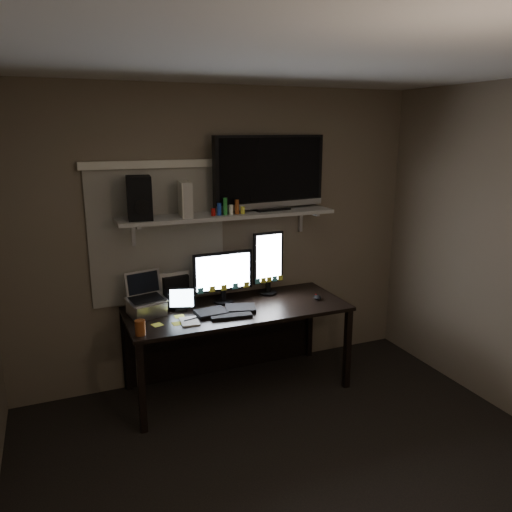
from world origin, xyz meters
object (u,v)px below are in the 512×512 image
tablet (181,299)px  game_console (184,199)px  mouse (317,297)px  desk (233,322)px  laptop (146,296)px  cup (140,328)px  monitor_landscape (223,277)px  keyboard (226,310)px  speaker (139,198)px  monitor_portrait (268,263)px  tv (270,173)px

tablet → game_console: bearing=66.0°
mouse → desk: bearing=-179.0°
laptop → cup: laptop is taller
monitor_landscape → laptop: monitor_landscape is taller
monitor_landscape → tablet: (-0.37, -0.05, -0.13)m
keyboard → laptop: bearing=169.8°
laptop → speaker: 0.75m
game_console → keyboard: bearing=-41.5°
monitor_landscape → mouse: bearing=-17.7°
keyboard → mouse: size_ratio=5.01×
speaker → mouse: bearing=-3.5°
monitor_landscape → monitor_portrait: (0.44, 0.07, 0.06)m
monitor_portrait → tv: tv is taller
monitor_landscape → cup: 0.89m
tablet → laptop: laptop is taller
desk → speaker: size_ratio=5.49×
game_console → speaker: 0.35m
cup → game_console: (0.47, 0.45, 0.83)m
tablet → cup: bearing=-118.5°
desk → game_console: game_console is taller
tablet → tv: (0.83, 0.14, 0.96)m
desk → cup: 0.95m
mouse → tv: tv is taller
tv → game_console: 0.78m
cup → speaker: bearing=75.1°
keyboard → speaker: bearing=163.0°
desk → laptop: size_ratio=5.51×
mouse → speaker: 1.70m
monitor_portrait → game_console: bearing=178.8°
monitor_landscape → speaker: (-0.65, 0.03, 0.69)m
cup → keyboard: bearing=15.3°
mouse → monitor_landscape: bearing=-179.5°
laptop → mouse: bearing=-20.2°
mouse → keyboard: bearing=-163.3°
keyboard → cup: bearing=-158.6°
monitor_landscape → cup: size_ratio=4.68×
tv → game_console: size_ratio=3.78×
monitor_portrait → cup: monitor_portrait is taller
monitor_portrait → desk: bearing=-169.4°
mouse → tv: bearing=152.0°
tv → speaker: 1.12m
keyboard → laptop: laptop is taller
desk → tv: tv is taller
tv → game_console: (-0.76, -0.05, -0.17)m
cup → tv: (1.22, 0.50, 1.01)m
monitor_portrait → mouse: size_ratio=5.72×
tv → cup: bearing=-164.9°
monitor_landscape → mouse: (0.77, -0.23, -0.21)m
monitor_landscape → game_console: game_console is taller
monitor_portrait → mouse: (0.33, -0.30, -0.26)m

